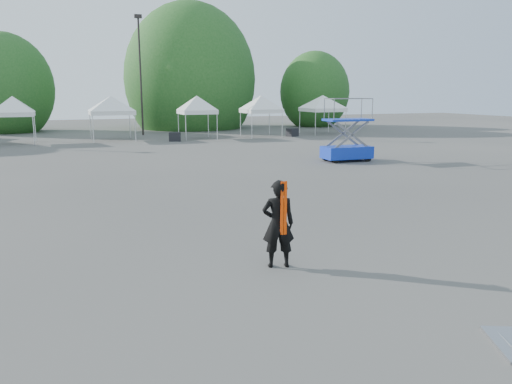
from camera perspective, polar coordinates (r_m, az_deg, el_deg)
name	(u,v)px	position (r m, az deg, el deg)	size (l,w,h in m)	color
ground	(229,243)	(12.22, -3.07, -5.82)	(120.00, 120.00, 0.00)	#474442
light_pole_east	(140,69)	(43.63, -13.09, 13.58)	(0.60, 0.25, 9.80)	black
tree_mid_w	(4,88)	(51.26, -26.86, 10.53)	(4.16, 4.16, 6.33)	#382314
tree_mid_e	(190,79)	(51.67, -7.51, 12.64)	(5.12, 5.12, 7.79)	#382314
tree_far_e	(314,92)	(54.50, 6.70, 11.31)	(3.84, 3.84, 5.84)	#382314
tent_d	(12,100)	(39.24, -26.08, 9.43)	(3.83, 3.83, 3.88)	silver
tent_e	(111,99)	(39.53, -16.25, 10.12)	(4.51, 4.51, 3.88)	silver
tent_f	(197,99)	(39.52, -6.78, 10.49)	(3.76, 3.76, 3.88)	silver
tent_g	(261,99)	(41.16, 0.58, 10.60)	(3.99, 3.99, 3.88)	silver
tent_h	(323,98)	(44.50, 7.65, 10.56)	(4.45, 4.45, 3.88)	silver
man	(278,224)	(10.34, 2.56, -3.65)	(0.76, 0.60, 1.85)	black
scissor_lift	(348,130)	(26.77, 10.42, 7.01)	(2.59, 1.36, 3.29)	#0C47A2
crate_mid	(175,137)	(37.81, -9.26, 6.25)	(0.85, 0.66, 0.66)	black
crate_east	(292,132)	(41.62, 4.18, 6.82)	(0.86, 0.67, 0.67)	black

